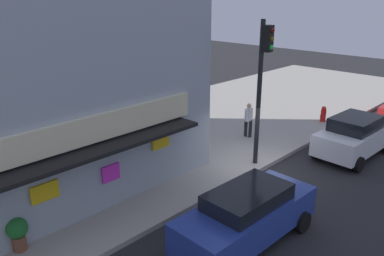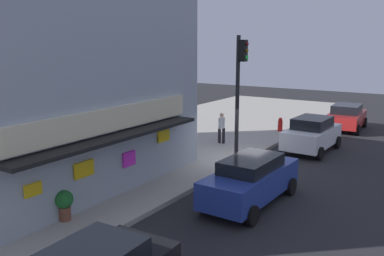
# 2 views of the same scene
# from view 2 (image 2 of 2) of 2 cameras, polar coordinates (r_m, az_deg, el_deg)

# --- Properties ---
(ground_plane) EXTENTS (63.45, 63.45, 0.00)m
(ground_plane) POSITION_cam_2_polar(r_m,az_deg,el_deg) (19.47, 7.08, -4.89)
(ground_plane) COLOR #232326
(sidewalk) EXTENTS (42.30, 10.88, 0.17)m
(sidewalk) POSITION_cam_2_polar(r_m,az_deg,el_deg) (22.24, -5.64, -2.52)
(sidewalk) COLOR #A39E93
(sidewalk) RESTS_ON ground_plane
(corner_building) EXTENTS (11.51, 9.73, 7.74)m
(corner_building) POSITION_cam_2_polar(r_m,az_deg,el_deg) (17.43, -22.34, 5.94)
(corner_building) COLOR #9EA8B2
(corner_building) RESTS_ON sidewalk
(traffic_light) EXTENTS (0.32, 0.58, 5.63)m
(traffic_light) POSITION_cam_2_polar(r_m,az_deg,el_deg) (19.04, 6.51, 6.30)
(traffic_light) COLOR black
(traffic_light) RESTS_ON sidewalk
(fire_hydrant) EXTENTS (0.52, 0.28, 0.84)m
(fire_hydrant) POSITION_cam_2_polar(r_m,az_deg,el_deg) (26.02, 11.92, 0.46)
(fire_hydrant) COLOR red
(fire_hydrant) RESTS_ON sidewalk
(pedestrian) EXTENTS (0.56, 0.42, 1.64)m
(pedestrian) POSITION_cam_2_polar(r_m,az_deg,el_deg) (22.38, 4.05, 0.17)
(pedestrian) COLOR black
(pedestrian) RESTS_ON sidewalk
(potted_plant_by_doorway) EXTENTS (0.56, 0.56, 0.95)m
(potted_plant_by_doorway) POSITION_cam_2_polar(r_m,az_deg,el_deg) (13.46, -17.01, -9.70)
(potted_plant_by_doorway) COLOR brown
(potted_plant_by_doorway) RESTS_ON sidewalk
(potted_plant_by_window) EXTENTS (0.70, 0.70, 1.01)m
(potted_plant_by_window) POSITION_cam_2_polar(r_m,az_deg,el_deg) (17.07, -6.18, -4.58)
(potted_plant_by_window) COLOR brown
(potted_plant_by_window) RESTS_ON sidewalk
(parked_car_blue) EXTENTS (4.59, 2.03, 1.66)m
(parked_car_blue) POSITION_cam_2_polar(r_m,az_deg,el_deg) (14.65, 8.01, -6.95)
(parked_car_blue) COLOR navy
(parked_car_blue) RESTS_ON ground_plane
(parked_car_white) EXTENTS (4.08, 2.21, 1.76)m
(parked_car_white) POSITION_cam_2_polar(r_m,az_deg,el_deg) (22.22, 16.00, -0.79)
(parked_car_white) COLOR silver
(parked_car_white) RESTS_ON ground_plane
(parked_car_red) EXTENTS (4.10, 2.27, 1.61)m
(parked_car_red) POSITION_cam_2_polar(r_m,az_deg,el_deg) (28.40, 20.26, 1.44)
(parked_car_red) COLOR #AD1E1E
(parked_car_red) RESTS_ON ground_plane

